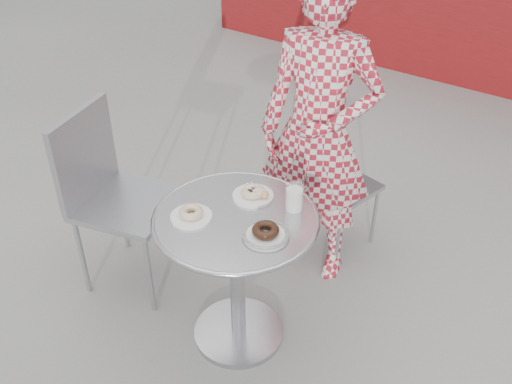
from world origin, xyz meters
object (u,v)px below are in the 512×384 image
Objects in this scene: chair_left at (131,233)px; plate_far at (254,194)px; plate_checker at (266,233)px; seated_person at (319,133)px; milk_cup at (294,198)px; chair_far at (335,209)px; plate_near at (191,214)px; bistro_table at (237,249)px.

chair_left is 0.85m from plate_far.
plate_far is 0.28m from plate_checker.
seated_person is 0.52m from milk_cup.
milk_cup is at bearing 114.29° from chair_far.
plate_far is at bearing -92.67° from chair_left.
plate_far is 1.47× the size of milk_cup.
plate_near is (-0.15, -0.80, -0.08)m from seated_person.
seated_person is at bearing 79.74° from plate_near.
plate_far is (-0.04, -0.74, 0.51)m from chair_far.
bistro_table is at bearing 169.67° from plate_checker.
chair_far is 1.16m from chair_left.
plate_checker is at bearing -87.10° from seated_person.
plate_checker is at bearing -107.85° from chair_left.
plate_near is 0.91× the size of plate_checker.
plate_checker is (0.18, -0.03, 0.20)m from bistro_table.
plate_near is at bearing -142.24° from bistro_table.
plate_far is 1.03× the size of plate_near.
seated_person reaches higher than chair_left.
bistro_table is 0.35m from milk_cup.
milk_cup reaches higher than plate_far.
seated_person reaches higher than plate_far.
seated_person reaches higher than plate_checker.
milk_cup is at bearing -93.53° from chair_left.
chair_left is 1.04m from milk_cup.
chair_left is at bearing 179.45° from bistro_table.
milk_cup is at bearing 92.28° from plate_checker.
chair_far is 1.15m from plate_near.
chair_far is (0.02, 0.90, -0.31)m from bistro_table.
bistro_table is 4.01× the size of plate_far.
seated_person is 0.53m from plate_far.
milk_cup reaches higher than plate_near.
plate_far is 0.31m from plate_near.
seated_person is 9.10× the size of plate_far.
plate_near reaches higher than bistro_table.
chair_far reaches higher than plate_checker.
bistro_table is at bearing 101.01° from chair_far.
plate_checker is (0.90, -0.04, 0.45)m from chair_left.
plate_far is (-0.03, 0.16, 0.20)m from bistro_table.
bistro_table is 0.93× the size of chair_far.
seated_person is 0.75m from plate_checker.
seated_person reaches higher than plate_near.
chair_far reaches higher than bistro_table.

